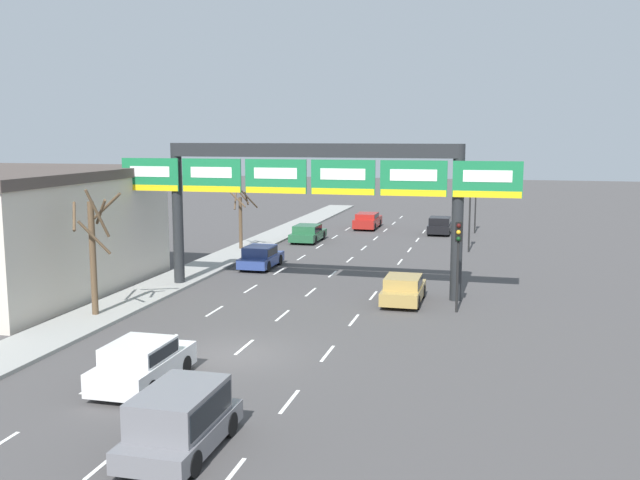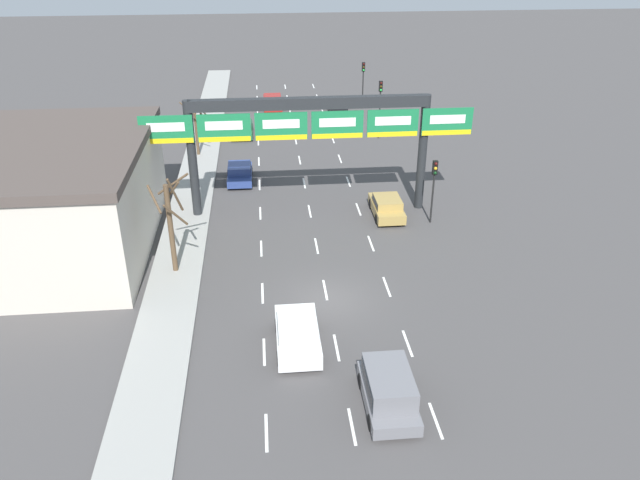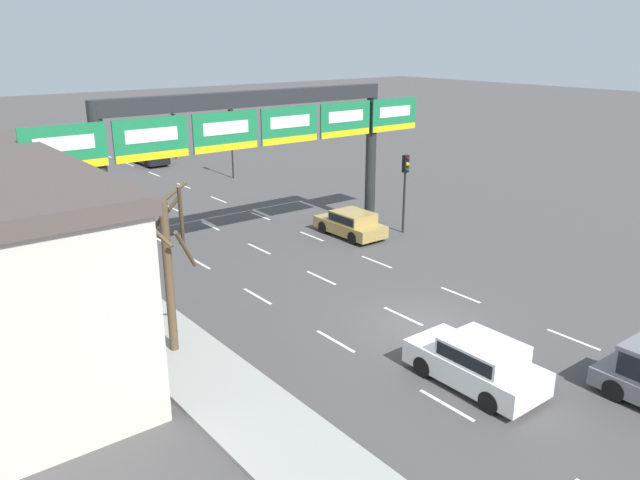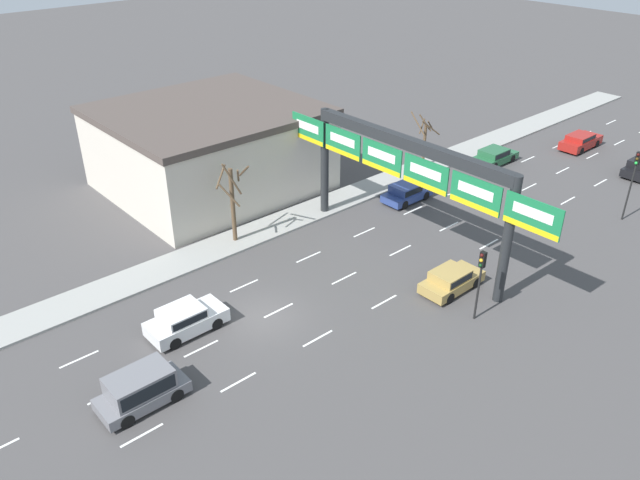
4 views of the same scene
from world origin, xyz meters
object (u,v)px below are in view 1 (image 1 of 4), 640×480
at_px(tree_bare_second, 241,215).
at_px(tree_bare_closest, 94,247).
at_px(car_white, 142,362).
at_px(suv_grey, 180,417).
at_px(traffic_light_near_gantry, 470,201).
at_px(traffic_light_far_end, 458,248).
at_px(car_red, 367,220).
at_px(traffic_light_mid_block, 476,193).
at_px(sign_gantry, 310,180).
at_px(car_black, 440,225).
at_px(car_blue, 261,256).
at_px(car_gold, 403,288).
at_px(car_green, 308,233).

bearing_deg(tree_bare_second, tree_bare_closest, -89.46).
xyz_separation_m(car_white, suv_grey, (3.34, -4.22, 0.15)).
distance_m(traffic_light_near_gantry, traffic_light_far_end, 17.53).
xyz_separation_m(traffic_light_far_end, tree_bare_second, (-15.78, 14.17, -0.45)).
bearing_deg(car_red, car_white, -90.08).
bearing_deg(traffic_light_near_gantry, traffic_light_mid_block, 89.55).
bearing_deg(sign_gantry, tree_bare_second, 124.79).
relative_size(car_black, traffic_light_far_end, 0.94).
relative_size(sign_gantry, car_blue, 5.25).
bearing_deg(car_black, car_gold, -89.37).
relative_size(car_white, car_gold, 1.03).
distance_m(car_red, traffic_light_mid_block, 9.60).
xyz_separation_m(car_blue, traffic_light_far_end, (12.33, -8.27, 2.28)).
relative_size(car_black, car_blue, 1.00).
bearing_deg(car_gold, car_green, 118.11).
distance_m(sign_gantry, car_white, 15.67).
xyz_separation_m(car_gold, traffic_light_near_gantry, (2.43, 16.26, 2.87)).
bearing_deg(car_blue, traffic_light_near_gantry, 37.30).
relative_size(car_green, traffic_light_near_gantry, 0.85).
relative_size(car_gold, suv_grey, 1.00).
bearing_deg(tree_bare_closest, car_blue, 76.03).
distance_m(traffic_light_mid_block, tree_bare_closest, 35.72).
height_order(car_black, tree_bare_closest, tree_bare_closest).
bearing_deg(sign_gantry, car_red, 93.78).
bearing_deg(traffic_light_far_end, car_blue, 146.15).
distance_m(car_black, suv_grey, 42.91).
bearing_deg(car_gold, suv_grey, -100.80).
height_order(sign_gantry, car_black, sign_gantry).
bearing_deg(car_gold, car_red, 103.91).
relative_size(car_gold, tree_bare_second, 0.88).
height_order(car_red, suv_grey, suv_grey).
relative_size(sign_gantry, traffic_light_mid_block, 4.45).
relative_size(traffic_light_far_end, tree_bare_closest, 0.74).
distance_m(car_red, suv_grey, 44.92).
height_order(car_red, traffic_light_far_end, traffic_light_far_end).
xyz_separation_m(car_white, car_red, (0.05, 40.57, -0.06)).
bearing_deg(car_blue, traffic_light_mid_block, 57.35).
distance_m(car_blue, traffic_light_near_gantry, 15.52).
bearing_deg(car_white, car_red, 89.92).
bearing_deg(car_red, sign_gantry, -86.22).
relative_size(car_gold, traffic_light_mid_block, 0.86).
height_order(car_black, car_gold, car_black).
distance_m(car_blue, suv_grey, 25.62).
relative_size(car_red, traffic_light_near_gantry, 0.91).
bearing_deg(tree_bare_closest, car_green, 82.39).
xyz_separation_m(car_red, tree_bare_closest, (-6.28, -33.10, 2.46)).
bearing_deg(car_white, suv_grey, -51.70).
relative_size(car_green, traffic_light_far_end, 1.02).
bearing_deg(car_black, car_blue, -117.69).
bearing_deg(sign_gantry, traffic_light_far_end, -17.55).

